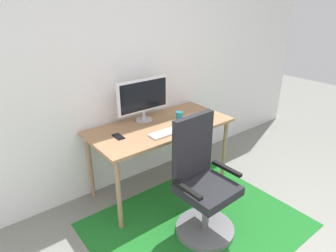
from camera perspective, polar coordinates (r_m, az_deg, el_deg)
name	(u,v)px	position (r m, az deg, el deg)	size (l,w,h in m)	color
wall_back	(121,67)	(3.10, -9.13, 11.19)	(6.00, 0.10, 2.60)	white
area_rug	(197,225)	(2.91, 5.66, -18.48)	(1.86, 1.47, 0.01)	#1A6B23
desk	(161,131)	(3.05, -1.42, -1.01)	(1.49, 0.71, 0.75)	#A3764F
monitor	(143,97)	(3.06, -4.83, 5.66)	(0.60, 0.18, 0.45)	#B2B2B7
keyboard	(170,132)	(2.85, 0.32, -1.08)	(0.43, 0.13, 0.02)	white
computer_mouse	(197,123)	(3.03, 5.72, 0.55)	(0.06, 0.10, 0.03)	black
coffee_cup	(179,116)	(3.12, 2.22, 1.93)	(0.07, 0.07, 0.09)	#177587
cell_phone	(118,137)	(2.80, -9.60, -2.04)	(0.07, 0.14, 0.01)	black
office_chair	(202,189)	(2.63, 6.61, -12.05)	(0.53, 0.53, 1.08)	slate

